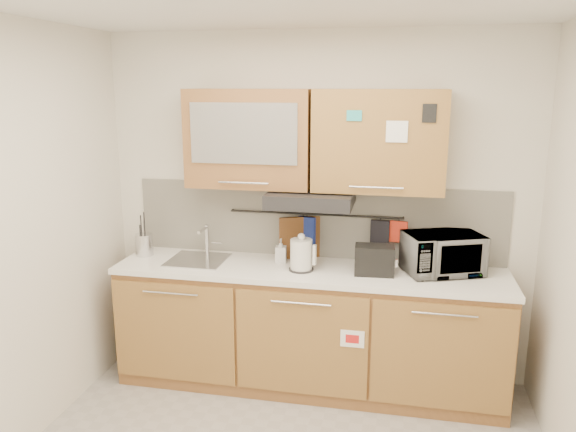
% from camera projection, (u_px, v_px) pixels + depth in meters
% --- Properties ---
extents(wall_back, '(3.20, 0.00, 3.20)m').
position_uv_depth(wall_back, '(316.00, 208.00, 4.25)').
color(wall_back, silver).
rests_on(wall_back, ground).
extents(base_cabinet, '(2.80, 0.64, 0.88)m').
position_uv_depth(base_cabinet, '(308.00, 334.00, 4.16)').
color(base_cabinet, olive).
rests_on(base_cabinet, floor).
extents(countertop, '(2.82, 0.62, 0.04)m').
position_uv_depth(countertop, '(309.00, 271.00, 4.04)').
color(countertop, white).
rests_on(countertop, base_cabinet).
extents(backsplash, '(2.80, 0.02, 0.56)m').
position_uv_depth(backsplash, '(316.00, 221.00, 4.26)').
color(backsplash, silver).
rests_on(backsplash, countertop).
extents(upper_cabinets, '(1.82, 0.37, 0.70)m').
position_uv_depth(upper_cabinets, '(312.00, 140.00, 3.96)').
color(upper_cabinets, olive).
rests_on(upper_cabinets, wall_back).
extents(range_hood, '(0.60, 0.46, 0.10)m').
position_uv_depth(range_hood, '(311.00, 199.00, 3.98)').
color(range_hood, black).
rests_on(range_hood, upper_cabinets).
extents(sink, '(0.42, 0.40, 0.26)m').
position_uv_depth(sink, '(198.00, 260.00, 4.22)').
color(sink, silver).
rests_on(sink, countertop).
extents(utensil_rail, '(1.30, 0.02, 0.02)m').
position_uv_depth(utensil_rail, '(315.00, 214.00, 4.21)').
color(utensil_rail, black).
rests_on(utensil_rail, backsplash).
extents(utensil_crock, '(0.14, 0.14, 0.34)m').
position_uv_depth(utensil_crock, '(144.00, 244.00, 4.33)').
color(utensil_crock, silver).
rests_on(utensil_crock, countertop).
extents(kettle, '(0.20, 0.18, 0.27)m').
position_uv_depth(kettle, '(301.00, 256.00, 3.97)').
color(kettle, silver).
rests_on(kettle, countertop).
extents(toaster, '(0.28, 0.18, 0.21)m').
position_uv_depth(toaster, '(374.00, 260.00, 3.89)').
color(toaster, black).
rests_on(toaster, countertop).
extents(microwave, '(0.60, 0.51, 0.28)m').
position_uv_depth(microwave, '(443.00, 253.00, 3.91)').
color(microwave, '#999999').
rests_on(microwave, countertop).
extents(soap_bottle, '(0.09, 0.09, 0.18)m').
position_uv_depth(soap_bottle, '(281.00, 251.00, 4.16)').
color(soap_bottle, '#999999').
rests_on(soap_bottle, countertop).
extents(cutting_board, '(0.34, 0.17, 0.45)m').
position_uv_depth(cutting_board, '(303.00, 245.00, 4.27)').
color(cutting_board, brown).
rests_on(cutting_board, utensil_rail).
extents(oven_mitt, '(0.14, 0.08, 0.23)m').
position_uv_depth(oven_mitt, '(307.00, 232.00, 4.24)').
color(oven_mitt, navy).
rests_on(oven_mitt, utensil_rail).
extents(dark_pouch, '(0.14, 0.05, 0.22)m').
position_uv_depth(dark_pouch, '(380.00, 235.00, 4.13)').
color(dark_pouch, black).
rests_on(dark_pouch, utensil_rail).
extents(pot_holder, '(0.13, 0.04, 0.16)m').
position_uv_depth(pot_holder, '(398.00, 232.00, 4.09)').
color(pot_holder, red).
rests_on(pot_holder, utensil_rail).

